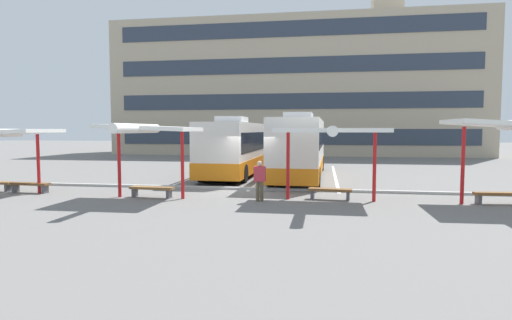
% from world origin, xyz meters
% --- Properties ---
extents(ground_plane, '(160.00, 160.00, 0.00)m').
position_xyz_m(ground_plane, '(0.00, 0.00, 0.00)').
color(ground_plane, slate).
extents(terminal_building, '(41.09, 10.57, 17.86)m').
position_xyz_m(terminal_building, '(0.05, 30.14, 7.57)').
color(terminal_building, tan).
rests_on(terminal_building, ground).
extents(coach_bus_0, '(2.72, 10.46, 3.58)m').
position_xyz_m(coach_bus_0, '(-1.87, 5.66, 1.64)').
color(coach_bus_0, silver).
rests_on(coach_bus_0, ground).
extents(coach_bus_1, '(2.76, 12.03, 3.76)m').
position_xyz_m(coach_bus_1, '(2.07, 5.25, 1.75)').
color(coach_bus_1, silver).
rests_on(coach_bus_1, ground).
extents(lane_stripe_0, '(0.16, 14.00, 0.01)m').
position_xyz_m(lane_stripe_0, '(-4.13, 6.12, 0.00)').
color(lane_stripe_0, white).
rests_on(lane_stripe_0, ground).
extents(lane_stripe_1, '(0.16, 14.00, 0.01)m').
position_xyz_m(lane_stripe_1, '(0.00, 6.12, 0.00)').
color(lane_stripe_1, white).
rests_on(lane_stripe_1, ground).
extents(lane_stripe_2, '(0.16, 14.00, 0.01)m').
position_xyz_m(lane_stripe_2, '(4.13, 6.12, 0.00)').
color(lane_stripe_2, white).
rests_on(lane_stripe_2, ground).
extents(waiting_shelter_0, '(3.82, 4.45, 2.86)m').
position_xyz_m(waiting_shelter_0, '(-10.43, -3.22, 2.64)').
color(waiting_shelter_0, red).
rests_on(waiting_shelter_0, ground).
extents(bench_1, '(1.83, 0.50, 0.45)m').
position_xyz_m(bench_1, '(-9.53, -2.88, 0.34)').
color(bench_1, brown).
rests_on(bench_1, ground).
extents(waiting_shelter_1, '(3.76, 4.40, 3.05)m').
position_xyz_m(waiting_shelter_1, '(-3.62, -3.61, 2.82)').
color(waiting_shelter_1, red).
rests_on(waiting_shelter_1, ground).
extents(bench_2, '(1.90, 0.58, 0.45)m').
position_xyz_m(bench_2, '(-3.62, -3.26, 0.34)').
color(bench_2, brown).
rests_on(bench_2, ground).
extents(waiting_shelter_2, '(4.39, 4.55, 2.95)m').
position_xyz_m(waiting_shelter_2, '(3.71, -3.01, 2.73)').
color(waiting_shelter_2, red).
rests_on(waiting_shelter_2, ground).
extents(bench_3, '(1.76, 0.61, 0.45)m').
position_xyz_m(bench_3, '(3.71, -2.59, 0.34)').
color(bench_3, brown).
rests_on(bench_3, ground).
extents(waiting_shelter_3, '(3.91, 4.91, 3.21)m').
position_xyz_m(waiting_shelter_3, '(10.08, -3.10, 2.94)').
color(waiting_shelter_3, red).
rests_on(waiting_shelter_3, ground).
extents(bench_4, '(2.00, 0.63, 0.45)m').
position_xyz_m(bench_4, '(10.08, -2.64, 0.34)').
color(bench_4, brown).
rests_on(bench_4, ground).
extents(platform_kerb, '(44.00, 0.24, 0.12)m').
position_xyz_m(platform_kerb, '(0.00, -0.43, 0.06)').
color(platform_kerb, '#ADADA8').
rests_on(platform_kerb, ground).
extents(waiting_passenger_0, '(0.47, 0.23, 1.60)m').
position_xyz_m(waiting_passenger_0, '(0.96, -3.42, 0.91)').
color(waiting_passenger_0, brown).
rests_on(waiting_passenger_0, ground).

